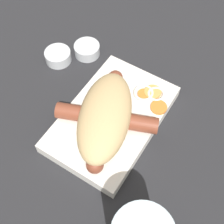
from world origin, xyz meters
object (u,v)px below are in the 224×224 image
at_px(bread_roll, 106,116).
at_px(sausage, 106,118).
at_px(condiment_cup_far, 58,57).
at_px(food_tray, 112,119).
at_px(condiment_cup_near, 87,50).

xyz_separation_m(bread_roll, sausage, (0.00, 0.00, -0.01)).
xyz_separation_m(sausage, condiment_cup_far, (0.09, 0.17, -0.03)).
bearing_deg(food_tray, condiment_cup_far, 68.50).
bearing_deg(food_tray, bread_roll, -176.60).
height_order(sausage, condiment_cup_near, sausage).
distance_m(bread_roll, condiment_cup_near, 0.20).
distance_m(food_tray, condiment_cup_near, 0.18).
bearing_deg(sausage, condiment_cup_near, 45.06).
relative_size(condiment_cup_near, condiment_cup_far, 1.00).
bearing_deg(condiment_cup_far, sausage, -116.39).
distance_m(sausage, condiment_cup_far, 0.20).
distance_m(condiment_cup_near, condiment_cup_far, 0.06).
xyz_separation_m(food_tray, bread_roll, (-0.02, -0.00, 0.04)).
xyz_separation_m(bread_roll, condiment_cup_far, (0.09, 0.18, -0.04)).
bearing_deg(sausage, condiment_cup_far, 63.61).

